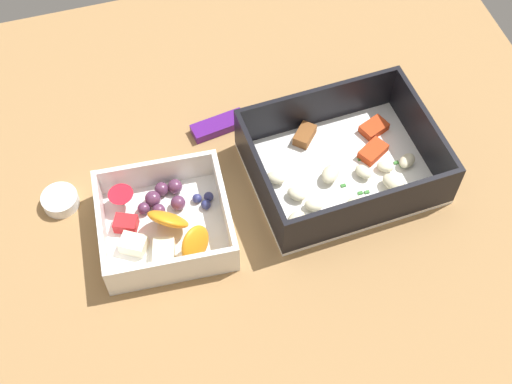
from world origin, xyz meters
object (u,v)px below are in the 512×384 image
object	(u,v)px
fruit_bowl	(164,223)
paper_cup_liner	(60,200)
pasta_container	(345,164)
candy_bar	(219,126)

from	to	relation	value
fruit_bowl	paper_cup_liner	world-z (taller)	fruit_bowl
pasta_container	candy_bar	size ratio (longest dim) A/B	3.22
pasta_container	candy_bar	xyz separation A→B (cm)	(-12.78, 11.21, -1.47)
pasta_container	paper_cup_liner	bearing A→B (deg)	167.86
pasta_container	fruit_bowl	size ratio (longest dim) A/B	1.45
fruit_bowl	candy_bar	distance (cm)	16.26
pasta_container	candy_bar	distance (cm)	17.06
paper_cup_liner	pasta_container	bearing A→B (deg)	-9.16
pasta_container	candy_bar	world-z (taller)	pasta_container
fruit_bowl	paper_cup_liner	bearing A→B (deg)	147.24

